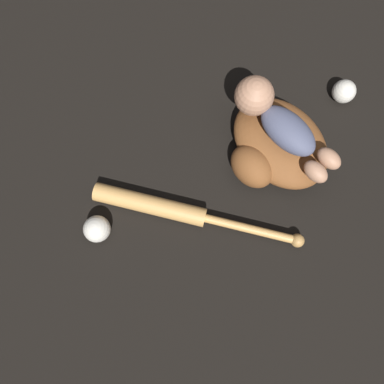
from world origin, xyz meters
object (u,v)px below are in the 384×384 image
(baseball_glove, at_px, (276,147))
(baby_figure, at_px, (277,119))
(baseball_spare, at_px, (344,91))
(baseball_bat, at_px, (171,210))
(baseball, at_px, (97,229))

(baseball_glove, relative_size, baby_figure, 0.99)
(baseball_glove, height_order, baseball_spare, baseball_glove)
(baseball_glove, xyz_separation_m, baseball_spare, (0.05, -0.28, -0.02))
(baseball_glove, relative_size, baseball_bat, 0.75)
(baseball, bearing_deg, baseball_spare, -90.41)
(baseball, bearing_deg, baby_figure, -90.84)
(baseball_glove, bearing_deg, baseball_bat, 90.34)
(baby_figure, height_order, baseball, baby_figure)
(baseball_glove, bearing_deg, baseball, 84.62)
(baseball_bat, bearing_deg, baseball_glove, -89.66)
(baseball_bat, bearing_deg, baseball_spare, -85.64)
(baseball_bat, relative_size, baseball, 6.08)
(baseball_glove, relative_size, baseball, 4.56)
(baseball_glove, distance_m, baseball, 0.55)
(baseball_glove, height_order, baseball, baseball_glove)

